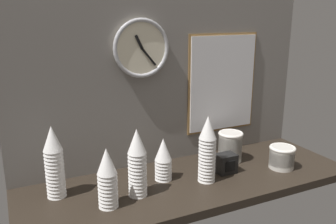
# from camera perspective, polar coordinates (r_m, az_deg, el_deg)

# --- Properties ---
(ground_plane) EXTENTS (1.60, 0.56, 0.04)m
(ground_plane) POSITION_cam_1_polar(r_m,az_deg,el_deg) (1.75, 3.53, -11.14)
(ground_plane) COLOR black
(wall_tiled_back) EXTENTS (1.60, 0.03, 1.05)m
(wall_tiled_back) POSITION_cam_1_polar(r_m,az_deg,el_deg) (1.81, -0.27, 7.98)
(wall_tiled_back) COLOR slate
(wall_tiled_back) RESTS_ON ground_plane
(cup_stack_center_left) EXTENTS (0.08, 0.08, 0.30)m
(cup_stack_center_left) POSITION_cam_1_polar(r_m,az_deg,el_deg) (1.53, -4.96, -8.09)
(cup_stack_center_left) COLOR white
(cup_stack_center_left) RESTS_ON ground_plane
(cup_stack_left) EXTENTS (0.08, 0.08, 0.25)m
(cup_stack_left) POSITION_cam_1_polar(r_m,az_deg,el_deg) (1.47, -9.70, -10.38)
(cup_stack_left) COLOR white
(cup_stack_left) RESTS_ON ground_plane
(cup_stack_center) EXTENTS (0.08, 0.08, 0.21)m
(cup_stack_center) POSITION_cam_1_polar(r_m,az_deg,el_deg) (1.68, -0.77, -7.56)
(cup_stack_center) COLOR white
(cup_stack_center) RESTS_ON ground_plane
(cup_stack_center_right) EXTENTS (0.08, 0.08, 0.32)m
(cup_stack_center_right) POSITION_cam_1_polar(r_m,az_deg,el_deg) (1.66, 6.32, -5.92)
(cup_stack_center_right) COLOR white
(cup_stack_center_right) RESTS_ON ground_plane
(cup_stack_far_left) EXTENTS (0.08, 0.08, 0.32)m
(cup_stack_far_left) POSITION_cam_1_polar(r_m,az_deg,el_deg) (1.59, -17.81, -7.63)
(cup_stack_far_left) COLOR white
(cup_stack_far_left) RESTS_ON ground_plane
(bowl_stack_far_right) EXTENTS (0.13, 0.13, 0.12)m
(bowl_stack_far_right) POSITION_cam_1_polar(r_m,az_deg,el_deg) (1.91, 17.80, -6.81)
(bowl_stack_far_right) COLOR beige
(bowl_stack_far_right) RESTS_ON ground_plane
(bowl_stack_right) EXTENTS (0.13, 0.13, 0.16)m
(bowl_stack_right) POSITION_cam_1_polar(r_m,az_deg,el_deg) (1.93, 9.95, -5.35)
(bowl_stack_right) COLOR beige
(bowl_stack_right) RESTS_ON ground_plane
(wall_clock) EXTENTS (0.28, 0.03, 0.28)m
(wall_clock) POSITION_cam_1_polar(r_m,az_deg,el_deg) (1.72, -4.29, 10.15)
(wall_clock) COLOR beige
(menu_board) EXTENTS (0.43, 0.01, 0.54)m
(menu_board) POSITION_cam_1_polar(r_m,az_deg,el_deg) (1.98, 8.73, 4.58)
(menu_board) COLOR olive
(napkin_dispenser) EXTENTS (0.10, 0.08, 0.10)m
(napkin_dispenser) POSITION_cam_1_polar(r_m,az_deg,el_deg) (1.80, 9.27, -8.13)
(napkin_dispenser) COLOR black
(napkin_dispenser) RESTS_ON ground_plane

